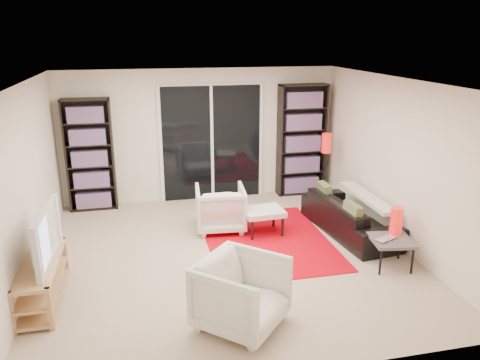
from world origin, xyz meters
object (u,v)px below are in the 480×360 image
at_px(bookshelf_left, 90,155).
at_px(tv_stand, 42,280).
at_px(side_table, 392,242).
at_px(floor_lamp, 326,151).
at_px(armchair_back, 220,208).
at_px(sofa, 350,216).
at_px(ottoman, 263,213).
at_px(bookshelf_right, 302,140).
at_px(armchair_front, 242,294).

distance_m(bookshelf_left, tv_stand, 3.12).
height_order(side_table, floor_lamp, floor_lamp).
height_order(armchair_back, side_table, armchair_back).
xyz_separation_m(bookshelf_left, floor_lamp, (4.11, -0.58, -0.00)).
relative_size(bookshelf_left, sofa, 1.03).
bearing_deg(side_table, ottoman, 133.93).
distance_m(bookshelf_right, side_table, 3.21).
bearing_deg(ottoman, side_table, -46.07).
bearing_deg(floor_lamp, sofa, -95.95).
distance_m(bookshelf_right, floor_lamp, 0.64).
height_order(bookshelf_right, armchair_back, bookshelf_right).
relative_size(tv_stand, armchair_back, 1.72).
height_order(bookshelf_left, floor_lamp, bookshelf_left).
bearing_deg(armchair_front, tv_stand, 108.01).
height_order(bookshelf_left, side_table, bookshelf_left).
bearing_deg(armchair_front, ottoman, 21.67).
bearing_deg(floor_lamp, ottoman, -142.19).
xyz_separation_m(bookshelf_right, armchair_back, (-1.82, -1.40, -0.70)).
bearing_deg(sofa, armchair_front, 126.50).
distance_m(armchair_back, ottoman, 0.69).
bearing_deg(bookshelf_right, tv_stand, -144.43).
height_order(tv_stand, armchair_back, armchair_back).
bearing_deg(ottoman, bookshelf_left, 146.95).
bearing_deg(bookshelf_right, sofa, -86.77).
distance_m(tv_stand, side_table, 4.37).
height_order(ottoman, side_table, same).
height_order(tv_stand, floor_lamp, floor_lamp).
height_order(bookshelf_left, armchair_front, bookshelf_left).
distance_m(tv_stand, armchair_front, 2.36).
bearing_deg(armchair_back, ottoman, 157.72).
distance_m(bookshelf_left, bookshelf_right, 3.85).
distance_m(side_table, floor_lamp, 2.62).
xyz_separation_m(ottoman, floor_lamp, (1.46, 1.14, 0.63)).
height_order(sofa, ottoman, sofa).
bearing_deg(bookshelf_left, sofa, -26.44).
bearing_deg(floor_lamp, side_table, -92.30).
bearing_deg(sofa, armchair_back, 67.22).
relative_size(armchair_back, armchair_front, 0.92).
xyz_separation_m(armchair_front, ottoman, (0.86, 2.27, -0.03)).
bearing_deg(armchair_back, side_table, 144.05).
xyz_separation_m(tv_stand, ottoman, (3.01, 1.30, 0.08)).
xyz_separation_m(tv_stand, armchair_front, (2.14, -0.98, 0.12)).
bearing_deg(armchair_front, side_table, -26.46).
bearing_deg(side_table, sofa, 92.08).
relative_size(sofa, armchair_front, 2.26).
relative_size(ottoman, side_table, 1.05).
bearing_deg(ottoman, bookshelf_right, 54.88).
bearing_deg(bookshelf_left, bookshelf_right, -0.00).
height_order(tv_stand, sofa, sofa).
bearing_deg(side_table, armchair_back, 138.73).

